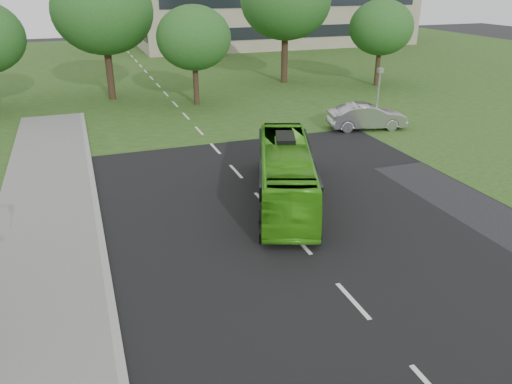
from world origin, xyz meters
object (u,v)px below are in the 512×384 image
(tree_park_b, at_px, (103,11))
(tree_park_d, at_px, (286,0))
(camera_pole, at_px, (378,91))
(bus, at_px, (286,173))
(sedan, at_px, (367,116))
(tree_park_e, at_px, (381,28))
(tree_park_c, at_px, (194,38))

(tree_park_b, bearing_deg, tree_park_d, 6.84)
(tree_park_d, height_order, camera_pole, tree_park_d)
(bus, relative_size, camera_pole, 2.30)
(sedan, bearing_deg, tree_park_b, 57.34)
(sedan, bearing_deg, camera_pole, -126.41)
(tree_park_e, relative_size, sedan, 1.49)
(tree_park_c, relative_size, tree_park_e, 0.99)
(tree_park_b, xyz_separation_m, sedan, (15.12, -14.81, -6.05))
(tree_park_b, distance_m, tree_park_d, 16.34)
(tree_park_e, xyz_separation_m, sedan, (-8.62, -12.43, -4.33))
(tree_park_e, distance_m, sedan, 15.74)
(tree_park_b, bearing_deg, sedan, -44.41)
(tree_park_e, bearing_deg, tree_park_b, 174.28)
(bus, distance_m, camera_pole, 13.17)
(tree_park_c, bearing_deg, sedan, -49.64)
(bus, bearing_deg, tree_park_c, 108.29)
(tree_park_b, relative_size, bus, 1.10)
(camera_pole, bearing_deg, sedan, 155.37)
(tree_park_c, distance_m, sedan, 14.52)
(tree_park_b, xyz_separation_m, bus, (5.51, -23.72, -5.60))
(tree_park_c, height_order, sedan, tree_park_c)
(tree_park_e, bearing_deg, tree_park_d, 150.11)
(bus, bearing_deg, tree_park_b, 123.18)
(bus, height_order, camera_pole, camera_pole)
(tree_park_c, distance_m, camera_pole, 14.70)
(tree_park_d, xyz_separation_m, bus, (-10.70, -25.66, -6.09))
(tree_park_d, bearing_deg, tree_park_c, -148.51)
(tree_park_b, relative_size, tree_park_d, 0.94)
(tree_park_c, relative_size, sedan, 1.47)
(tree_park_b, bearing_deg, tree_park_e, -5.72)
(tree_park_e, bearing_deg, sedan, -124.74)
(tree_park_d, height_order, sedan, tree_park_d)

